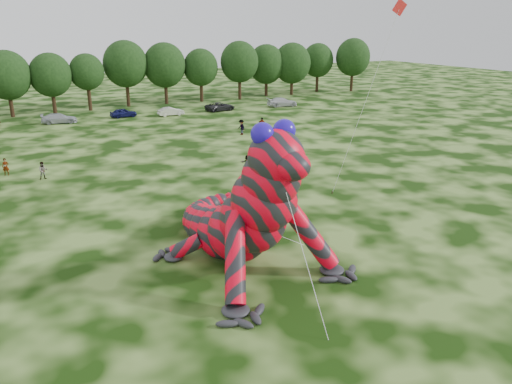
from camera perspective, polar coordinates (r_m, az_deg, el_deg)
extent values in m
plane|color=#16330A|center=(30.16, 0.32, -6.72)|extent=(240.00, 240.00, 0.00)
cube|color=red|center=(38.32, 16.10, 19.61)|extent=(1.60, 0.85, 1.17)
cylinder|color=silver|center=(38.72, 12.19, 9.46)|extent=(0.02, 0.02, 14.56)
cylinder|color=#382314|center=(40.40, 8.70, -0.03)|extent=(0.08, 0.08, 0.24)
imported|color=#ACB1B6|center=(73.77, -21.57, 7.84)|extent=(4.87, 2.57, 1.34)
imported|color=#12154B|center=(75.78, -14.92, 8.74)|extent=(3.88, 1.79, 1.29)
imported|color=beige|center=(75.55, -9.72, 9.06)|extent=(3.87, 1.46, 1.26)
imported|color=#232325|center=(79.06, -4.13, 9.72)|extent=(4.88, 2.54, 1.31)
imported|color=silver|center=(83.17, 3.01, 10.23)|extent=(5.27, 2.87, 1.45)
imported|color=gray|center=(49.98, -26.70, 2.59)|extent=(0.63, 0.48, 1.55)
imported|color=gray|center=(45.81, -0.98, 3.31)|extent=(1.36, 1.35, 1.57)
imported|color=gray|center=(61.38, -1.68, 7.41)|extent=(0.85, 1.28, 1.85)
imported|color=gray|center=(47.31, -23.15, 2.27)|extent=(0.79, 0.63, 1.57)
imported|color=gray|center=(63.15, 0.67, 7.71)|extent=(1.14, 0.89, 1.80)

